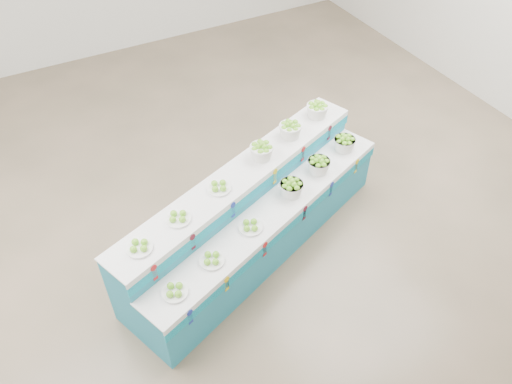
# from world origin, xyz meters

# --- Properties ---
(ground) EXTENTS (10.00, 10.00, 0.00)m
(ground) POSITION_xyz_m (0.00, 0.00, 0.00)
(ground) COLOR brown
(ground) RESTS_ON ground
(display_stand) EXTENTS (3.72, 2.16, 1.02)m
(display_stand) POSITION_xyz_m (0.18, -0.52, 0.51)
(display_stand) COLOR teal
(display_stand) RESTS_ON ground
(plate_lower_left) EXTENTS (0.34, 0.34, 0.10)m
(plate_lower_left) POSITION_xyz_m (-1.09, -1.25, 0.77)
(plate_lower_left) COLOR white
(plate_lower_left) RESTS_ON display_stand
(plate_lower_mid) EXTENTS (0.34, 0.34, 0.10)m
(plate_lower_mid) POSITION_xyz_m (-0.62, -1.07, 0.77)
(plate_lower_mid) COLOR white
(plate_lower_mid) RESTS_ON display_stand
(plate_lower_right) EXTENTS (0.34, 0.34, 0.10)m
(plate_lower_right) POSITION_xyz_m (-0.07, -0.85, 0.77)
(plate_lower_right) COLOR white
(plate_lower_right) RESTS_ON display_stand
(basket_lower_left) EXTENTS (0.35, 0.35, 0.20)m
(basket_lower_left) POSITION_xyz_m (0.59, -0.60, 0.82)
(basket_lower_left) COLOR silver
(basket_lower_left) RESTS_ON display_stand
(basket_lower_mid) EXTENTS (0.35, 0.35, 0.20)m
(basket_lower_mid) POSITION_xyz_m (1.08, -0.42, 0.82)
(basket_lower_mid) COLOR silver
(basket_lower_mid) RESTS_ON display_stand
(basket_lower_right) EXTENTS (0.35, 0.35, 0.20)m
(basket_lower_right) POSITION_xyz_m (1.60, -0.22, 0.82)
(basket_lower_right) COLOR silver
(basket_lower_right) RESTS_ON display_stand
(plate_upper_left) EXTENTS (0.34, 0.34, 0.10)m
(plate_upper_left) POSITION_xyz_m (-1.25, -0.83, 1.07)
(plate_upper_left) COLOR white
(plate_upper_left) RESTS_ON display_stand
(plate_upper_mid) EXTENTS (0.34, 0.34, 0.10)m
(plate_upper_mid) POSITION_xyz_m (-0.78, -0.65, 1.07)
(plate_upper_mid) COLOR white
(plate_upper_mid) RESTS_ON display_stand
(plate_upper_right) EXTENTS (0.34, 0.34, 0.10)m
(plate_upper_right) POSITION_xyz_m (-0.23, -0.44, 1.07)
(plate_upper_right) COLOR white
(plate_upper_right) RESTS_ON display_stand
(basket_upper_left) EXTENTS (0.35, 0.35, 0.20)m
(basket_upper_left) POSITION_xyz_m (0.43, -0.19, 1.12)
(basket_upper_left) COLOR silver
(basket_upper_left) RESTS_ON display_stand
(basket_upper_mid) EXTENTS (0.35, 0.35, 0.20)m
(basket_upper_mid) POSITION_xyz_m (0.92, 0.00, 1.12)
(basket_upper_mid) COLOR silver
(basket_upper_mid) RESTS_ON display_stand
(basket_upper_right) EXTENTS (0.35, 0.35, 0.20)m
(basket_upper_right) POSITION_xyz_m (1.44, 0.20, 1.12)
(basket_upper_right) COLOR silver
(basket_upper_right) RESTS_ON display_stand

